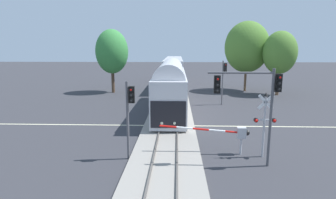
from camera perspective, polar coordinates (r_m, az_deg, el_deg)
The scene contains 12 objects.
ground_plane at distance 24.51m, azimuth 0.26°, elevation -5.43°, with size 220.00×220.00×0.00m, color #333338.
road_centre_stripe at distance 24.51m, azimuth 0.26°, elevation -5.42°, with size 44.00×0.20×0.01m.
railway_track at distance 24.48m, azimuth 0.26°, elevation -5.21°, with size 4.40×80.00×0.32m.
commuter_train at distance 40.29m, azimuth 0.97°, elevation 4.95°, with size 3.04×41.70×5.16m.
crossing_gate_near at distance 18.21m, azimuth 13.00°, elevation -6.72°, with size 5.80×0.40×1.93m.
crossing_signal_mast at distance 18.01m, azimuth 19.39°, elevation -3.72°, with size 1.36×0.44×4.12m.
traffic_signal_median at distance 16.66m, azimuth -7.95°, elevation -1.71°, with size 0.53×0.38×4.85m.
traffic_signal_near_right at distance 16.04m, azimuth 17.46°, elevation 1.12°, with size 4.07×0.38×5.69m.
traffic_signal_far_side at distance 33.47m, azimuth 11.49°, elevation 4.91°, with size 0.53×0.38×5.30m.
oak_behind_train at distance 42.80m, azimuth -11.54°, elevation 9.68°, with size 4.87×4.87×9.53m.
maple_right_background at distance 42.73m, azimuth 22.16°, elevation 8.97°, with size 4.73×4.73×9.17m.
oak_far_right at distance 45.17m, azimuth 16.04°, elevation 10.40°, with size 6.83×6.83×10.86m.
Camera 1 is at (0.70, -23.53, 6.80)m, focal length 29.42 mm.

